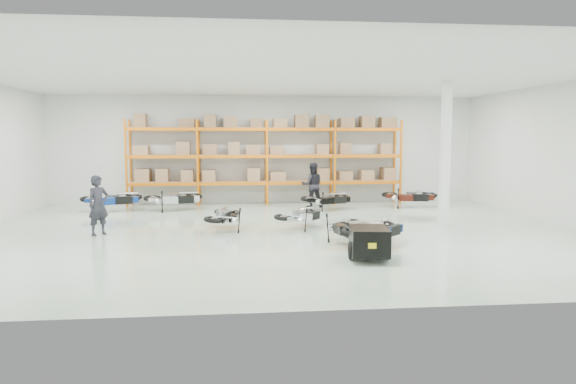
{
  "coord_description": "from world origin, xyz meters",
  "views": [
    {
      "loc": [
        -1.25,
        -14.84,
        2.74
      ],
      "look_at": [
        0.32,
        0.7,
        1.1
      ],
      "focal_mm": 32.0,
      "sensor_mm": 36.0,
      "label": 1
    }
  ],
  "objects": [
    {
      "name": "moto_back_c",
      "position": [
        2.22,
        4.36,
        0.54
      ],
      "size": [
        1.95,
        1.39,
        1.14
      ],
      "primitive_type": null,
      "rotation": [
        0.0,
        -0.09,
        1.89
      ],
      "color": "black",
      "rests_on": "ground"
    },
    {
      "name": "person_left",
      "position": [
        -5.15,
        -0.0,
        0.85
      ],
      "size": [
        0.73,
        0.73,
        1.7
      ],
      "primitive_type": "imported",
      "rotation": [
        0.0,
        0.0,
        0.79
      ],
      "color": "#22222A",
      "rests_on": "ground"
    },
    {
      "name": "pallet_rack",
      "position": [
        -0.0,
        6.45,
        2.26
      ],
      "size": [
        11.28,
        0.98,
        3.62
      ],
      "color": "#D7660B",
      "rests_on": "ground"
    },
    {
      "name": "moto_back_a",
      "position": [
        -5.89,
        4.79,
        0.59
      ],
      "size": [
        2.13,
        1.5,
        1.25
      ],
      "primitive_type": null,
      "rotation": [
        0.0,
        -0.09,
        1.88
      ],
      "color": "navy",
      "rests_on": "ground"
    },
    {
      "name": "moto_touring_right",
      "position": [
        1.71,
        -2.12,
        0.55
      ],
      "size": [
        1.23,
        1.94,
        1.17
      ],
      "primitive_type": null,
      "rotation": [
        0.0,
        -0.09,
        0.2
      ],
      "color": "black",
      "rests_on": "ground"
    },
    {
      "name": "moto_back_d",
      "position": [
        5.61,
        4.79,
        0.57
      ],
      "size": [
        2.02,
        1.29,
        1.21
      ],
      "primitive_type": null,
      "rotation": [
        0.0,
        -0.09,
        1.37
      ],
      "color": "#3C120C",
      "rests_on": "ground"
    },
    {
      "name": "trailer",
      "position": [
        1.71,
        -3.71,
        0.43
      ],
      "size": [
        0.95,
        1.78,
        0.73
      ],
      "rotation": [
        0.0,
        0.0,
        -0.13
      ],
      "color": "black",
      "rests_on": "ground"
    },
    {
      "name": "structural_column",
      "position": [
        5.2,
        0.5,
        2.25
      ],
      "size": [
        0.25,
        0.25,
        4.5
      ],
      "primitive_type": "cube",
      "color": "white",
      "rests_on": "ground"
    },
    {
      "name": "moto_black_far_left",
      "position": [
        -1.57,
        0.38,
        0.53
      ],
      "size": [
        1.13,
        1.85,
        1.12
      ],
      "primitive_type": null,
      "rotation": [
        0.0,
        -0.09,
        2.97
      ],
      "color": "black",
      "rests_on": "ground"
    },
    {
      "name": "person_back",
      "position": [
        1.75,
        5.25,
        0.89
      ],
      "size": [
        0.86,
        0.67,
        1.78
      ],
      "primitive_type": "imported",
      "rotation": [
        0.0,
        0.0,
        3.14
      ],
      "color": "black",
      "rests_on": "ground"
    },
    {
      "name": "moto_blue_centre",
      "position": [
        2.27,
        -2.35,
        0.54
      ],
      "size": [
        1.89,
        1.84,
        1.14
      ],
      "primitive_type": null,
      "rotation": [
        0.0,
        -0.09,
        2.31
      ],
      "color": "#081A51",
      "rests_on": "ground"
    },
    {
      "name": "moto_silver_left",
      "position": [
        0.71,
        0.47,
        0.5
      ],
      "size": [
        1.68,
        1.76,
        1.06
      ],
      "primitive_type": null,
      "rotation": [
        0.0,
        -0.09,
        2.43
      ],
      "color": "#B2B5B9",
      "rests_on": "ground"
    },
    {
      "name": "room",
      "position": [
        0.0,
        0.0,
        2.25
      ],
      "size": [
        18.0,
        18.0,
        18.0
      ],
      "color": "#B0C4B1",
      "rests_on": "ground"
    },
    {
      "name": "moto_back_b",
      "position": [
        -3.61,
        4.85,
        0.58
      ],
      "size": [
        2.09,
        1.43,
        1.23
      ],
      "primitive_type": null,
      "rotation": [
        0.0,
        -0.09,
        1.85
      ],
      "color": "#B1B8BC",
      "rests_on": "ground"
    }
  ]
}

